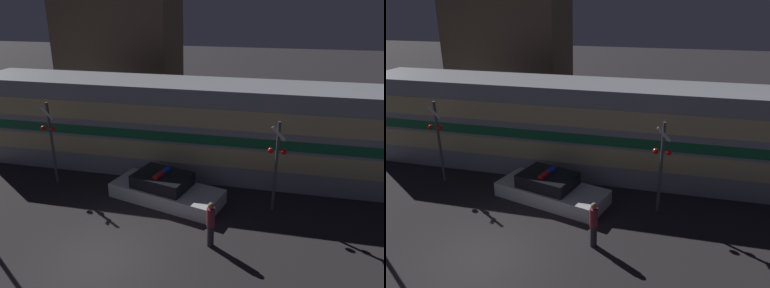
{
  "view_description": "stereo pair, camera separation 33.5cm",
  "coord_description": "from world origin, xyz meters",
  "views": [
    {
      "loc": [
        5.17,
        -9.0,
        7.94
      ],
      "look_at": [
        1.72,
        6.06,
        1.97
      ],
      "focal_mm": 35.0,
      "sensor_mm": 36.0,
      "label": 1
    },
    {
      "loc": [
        5.49,
        -8.92,
        7.94
      ],
      "look_at": [
        1.72,
        6.06,
        1.97
      ],
      "focal_mm": 35.0,
      "sensor_mm": 36.0,
      "label": 2
    }
  ],
  "objects": [
    {
      "name": "ground_plane",
      "position": [
        0.0,
        0.0,
        0.0
      ],
      "size": [
        120.0,
        120.0,
        0.0
      ],
      "primitive_type": "plane",
      "color": "#262326"
    },
    {
      "name": "train",
      "position": [
        2.44,
        7.72,
        2.19
      ],
      "size": [
        23.88,
        3.14,
        4.38
      ],
      "color": "#999EA5",
      "rests_on": "ground_plane"
    },
    {
      "name": "crossing_signal_far",
      "position": [
        -4.44,
        4.81,
        2.17
      ],
      "size": [
        0.71,
        0.3,
        3.82
      ],
      "color": "#4C4C51",
      "rests_on": "ground_plane"
    },
    {
      "name": "crossing_signal_near",
      "position": [
        5.4,
        4.5,
        2.13
      ],
      "size": [
        0.71,
        0.3,
        3.75
      ],
      "color": "#4C4C51",
      "rests_on": "ground_plane"
    },
    {
      "name": "pedestrian",
      "position": [
        3.37,
        1.67,
        0.87
      ],
      "size": [
        0.28,
        0.28,
        1.68
      ],
      "color": "#2D2833",
      "rests_on": "ground_plane"
    },
    {
      "name": "building_left",
      "position": [
        -5.16,
        14.85,
        4.29
      ],
      "size": [
        7.42,
        4.71,
        8.58
      ],
      "color": "brown",
      "rests_on": "ground_plane"
    },
    {
      "name": "police_car",
      "position": [
        0.96,
        4.4,
        0.47
      ],
      "size": [
        5.03,
        3.02,
        1.28
      ],
      "rotation": [
        0.0,
        0.0,
        -0.26
      ],
      "color": "silver",
      "rests_on": "ground_plane"
    }
  ]
}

